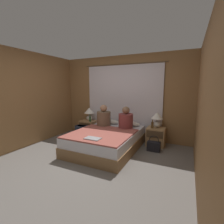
{
  "coord_description": "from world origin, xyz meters",
  "views": [
    {
      "loc": [
        1.82,
        -2.67,
        1.58
      ],
      "look_at": [
        0.0,
        1.15,
        0.92
      ],
      "focal_mm": 26.0,
      "sensor_mm": 36.0,
      "label": 1
    }
  ],
  "objects_px": {
    "bed": "(107,140)",
    "backpack_on_floor": "(82,132)",
    "lamp_right": "(157,118)",
    "beer_bottle_on_left_stand": "(90,119)",
    "lamp_left": "(89,112)",
    "handbag_on_floor": "(154,146)",
    "person_right_in_bed": "(126,120)",
    "nightstand_right": "(156,137)",
    "beer_bottle_on_right_stand": "(152,125)",
    "pillow_left": "(110,122)",
    "nightstand_left": "(88,128)",
    "laptop_on_bed": "(93,138)",
    "person_left_in_bed": "(104,118)",
    "pillow_right": "(130,124)"
  },
  "relations": [
    {
      "from": "person_right_in_bed",
      "to": "beer_bottle_on_left_stand",
      "type": "xyz_separation_m",
      "value": [
        -1.28,
        0.24,
        -0.12
      ]
    },
    {
      "from": "pillow_left",
      "to": "person_right_in_bed",
      "type": "xyz_separation_m",
      "value": [
        0.66,
        -0.37,
        0.18
      ]
    },
    {
      "from": "backpack_on_floor",
      "to": "bed",
      "type": "bearing_deg",
      "value": -19.25
    },
    {
      "from": "bed",
      "to": "lamp_right",
      "type": "xyz_separation_m",
      "value": [
        1.08,
        0.85,
        0.53
      ]
    },
    {
      "from": "nightstand_right",
      "to": "person_right_in_bed",
      "type": "bearing_deg",
      "value": -155.66
    },
    {
      "from": "beer_bottle_on_left_stand",
      "to": "nightstand_left",
      "type": "bearing_deg",
      "value": 144.35
    },
    {
      "from": "nightstand_left",
      "to": "person_right_in_bed",
      "type": "xyz_separation_m",
      "value": [
        1.42,
        -0.34,
        0.45
      ]
    },
    {
      "from": "bed",
      "to": "pillow_right",
      "type": "relative_size",
      "value": 3.37
    },
    {
      "from": "bed",
      "to": "laptop_on_bed",
      "type": "height_order",
      "value": "laptop_on_bed"
    },
    {
      "from": "nightstand_right",
      "to": "person_left_in_bed",
      "type": "bearing_deg",
      "value": -166.6
    },
    {
      "from": "person_right_in_bed",
      "to": "handbag_on_floor",
      "type": "xyz_separation_m",
      "value": [
        0.77,
        -0.07,
        -0.57
      ]
    },
    {
      "from": "person_right_in_bed",
      "to": "beer_bottle_on_right_stand",
      "type": "relative_size",
      "value": 2.62
    },
    {
      "from": "pillow_left",
      "to": "handbag_on_floor",
      "type": "xyz_separation_m",
      "value": [
        1.43,
        -0.45,
        -0.4
      ]
    },
    {
      "from": "bed",
      "to": "lamp_right",
      "type": "height_order",
      "value": "lamp_right"
    },
    {
      "from": "beer_bottle_on_left_stand",
      "to": "beer_bottle_on_right_stand",
      "type": "relative_size",
      "value": 0.94
    },
    {
      "from": "laptop_on_bed",
      "to": "beer_bottle_on_right_stand",
      "type": "bearing_deg",
      "value": 56.45
    },
    {
      "from": "bed",
      "to": "backpack_on_floor",
      "type": "bearing_deg",
      "value": 160.75
    },
    {
      "from": "handbag_on_floor",
      "to": "laptop_on_bed",
      "type": "bearing_deg",
      "value": -133.6
    },
    {
      "from": "nightstand_right",
      "to": "beer_bottle_on_right_stand",
      "type": "distance_m",
      "value": 0.36
    },
    {
      "from": "person_right_in_bed",
      "to": "beer_bottle_on_left_stand",
      "type": "relative_size",
      "value": 2.79
    },
    {
      "from": "lamp_right",
      "to": "beer_bottle_on_left_stand",
      "type": "relative_size",
      "value": 1.9
    },
    {
      "from": "handbag_on_floor",
      "to": "nightstand_right",
      "type": "bearing_deg",
      "value": 93.89
    },
    {
      "from": "person_left_in_bed",
      "to": "beer_bottle_on_left_stand",
      "type": "height_order",
      "value": "person_left_in_bed"
    },
    {
      "from": "beer_bottle_on_left_stand",
      "to": "beer_bottle_on_right_stand",
      "type": "bearing_deg",
      "value": 0.0
    },
    {
      "from": "nightstand_left",
      "to": "lamp_right",
      "type": "distance_m",
      "value": 2.22
    },
    {
      "from": "lamp_right",
      "to": "laptop_on_bed",
      "type": "bearing_deg",
      "value": -123.02
    },
    {
      "from": "lamp_right",
      "to": "beer_bottle_on_left_stand",
      "type": "distance_m",
      "value": 2.04
    },
    {
      "from": "pillow_left",
      "to": "beer_bottle_on_right_stand",
      "type": "xyz_separation_m",
      "value": [
        1.32,
        -0.14,
        0.06
      ]
    },
    {
      "from": "nightstand_left",
      "to": "backpack_on_floor",
      "type": "relative_size",
      "value": 1.17
    },
    {
      "from": "person_right_in_bed",
      "to": "backpack_on_floor",
      "type": "relative_size",
      "value": 1.42
    },
    {
      "from": "nightstand_left",
      "to": "backpack_on_floor",
      "type": "xyz_separation_m",
      "value": [
        0.03,
        -0.41,
        -0.01
      ]
    },
    {
      "from": "backpack_on_floor",
      "to": "laptop_on_bed",
      "type": "bearing_deg",
      "value": -45.28
    },
    {
      "from": "lamp_right",
      "to": "handbag_on_floor",
      "type": "height_order",
      "value": "lamp_right"
    },
    {
      "from": "lamp_left",
      "to": "nightstand_left",
      "type": "bearing_deg",
      "value": -90.0
    },
    {
      "from": "pillow_left",
      "to": "beer_bottle_on_right_stand",
      "type": "bearing_deg",
      "value": -5.93
    },
    {
      "from": "bed",
      "to": "beer_bottle_on_left_stand",
      "type": "xyz_separation_m",
      "value": [
        -0.94,
        0.68,
        0.35
      ]
    },
    {
      "from": "nightstand_right",
      "to": "handbag_on_floor",
      "type": "relative_size",
      "value": 1.26
    },
    {
      "from": "beer_bottle_on_left_stand",
      "to": "backpack_on_floor",
      "type": "distance_m",
      "value": 0.48
    },
    {
      "from": "beer_bottle_on_right_stand",
      "to": "backpack_on_floor",
      "type": "xyz_separation_m",
      "value": [
        -2.05,
        -0.31,
        -0.35
      ]
    },
    {
      "from": "pillow_right",
      "to": "beer_bottle_on_left_stand",
      "type": "bearing_deg",
      "value": -173.84
    },
    {
      "from": "nightstand_left",
      "to": "lamp_right",
      "type": "height_order",
      "value": "lamp_right"
    },
    {
      "from": "handbag_on_floor",
      "to": "pillow_left",
      "type": "bearing_deg",
      "value": 162.63
    },
    {
      "from": "person_right_in_bed",
      "to": "beer_bottle_on_left_stand",
      "type": "height_order",
      "value": "person_right_in_bed"
    },
    {
      "from": "bed",
      "to": "backpack_on_floor",
      "type": "xyz_separation_m",
      "value": [
        -1.05,
        0.37,
        0.01
      ]
    },
    {
      "from": "bed",
      "to": "handbag_on_floor",
      "type": "height_order",
      "value": "bed"
    },
    {
      "from": "nightstand_left",
      "to": "beer_bottle_on_right_stand",
      "type": "distance_m",
      "value": 2.1
    },
    {
      "from": "pillow_left",
      "to": "beer_bottle_on_right_stand",
      "type": "relative_size",
      "value": 2.61
    },
    {
      "from": "lamp_left",
      "to": "handbag_on_floor",
      "type": "height_order",
      "value": "lamp_left"
    },
    {
      "from": "lamp_left",
      "to": "laptop_on_bed",
      "type": "relative_size",
      "value": 1.2
    },
    {
      "from": "pillow_left",
      "to": "laptop_on_bed",
      "type": "distance_m",
      "value": 1.61
    }
  ]
}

